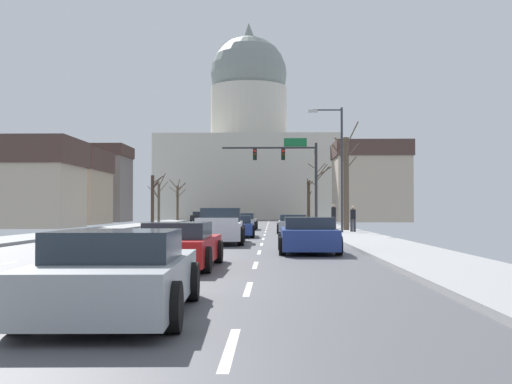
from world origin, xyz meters
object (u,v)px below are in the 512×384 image
at_px(sedan_near_06, 118,275).
at_px(sedan_oncoming_00, 211,220).
at_px(sedan_oncoming_01, 218,218).
at_px(pickup_truck_near_03, 220,227).
at_px(pedestrian_01, 353,217).
at_px(signal_gantry, 290,164).
at_px(sedan_oncoming_03, 231,216).
at_px(sedan_near_00, 243,222).
at_px(street_lamp_right, 337,158).
at_px(sedan_oncoming_02, 200,217).
at_px(sedan_near_04, 308,236).
at_px(pedestrian_00, 334,215).
at_px(sedan_near_02, 236,227).
at_px(sedan_near_05, 180,246).
at_px(sedan_near_01, 293,224).

distance_m(sedan_near_06, sedan_oncoming_00, 48.53).
xyz_separation_m(sedan_oncoming_00, sedan_oncoming_01, (-0.09, 8.52, -0.00)).
relative_size(pickup_truck_near_03, pedestrian_01, 3.65).
height_order(sedan_near_06, sedan_oncoming_00, sedan_oncoming_00).
distance_m(signal_gantry, sedan_oncoming_03, 38.51).
height_order(sedan_near_00, sedan_near_06, sedan_near_00).
bearing_deg(street_lamp_right, sedan_oncoming_02, 107.88).
xyz_separation_m(sedan_near_04, sedan_oncoming_03, (-7.11, 67.73, -0.02)).
bearing_deg(pedestrian_00, sedan_oncoming_03, 102.93).
relative_size(street_lamp_right, sedan_near_02, 1.70).
height_order(signal_gantry, sedan_near_00, signal_gantry).
bearing_deg(pedestrian_01, signal_gantry, 105.39).
bearing_deg(sedan_near_02, signal_gantry, 78.65).
distance_m(street_lamp_right, sedan_near_04, 16.98).
xyz_separation_m(sedan_oncoming_03, pedestrian_00, (10.24, -44.61, 0.54)).
xyz_separation_m(street_lamp_right, sedan_near_05, (-6.36, -22.23, -4.08)).
height_order(sedan_near_04, sedan_oncoming_01, sedan_oncoming_01).
bearing_deg(sedan_near_01, sedan_near_02, -120.83).
distance_m(sedan_near_04, sedan_oncoming_01, 44.10).
xyz_separation_m(street_lamp_right, sedan_near_04, (-2.70, -16.27, -4.04)).
height_order(street_lamp_right, sedan_near_01, street_lamp_right).
relative_size(sedan_near_05, sedan_oncoming_03, 1.04).
xyz_separation_m(sedan_oncoming_00, pedestrian_00, (9.92, -11.91, 0.52)).
distance_m(pickup_truck_near_03, pedestrian_00, 18.32).
bearing_deg(pickup_truck_near_03, sedan_oncoming_02, 97.51).
height_order(sedan_near_05, sedan_oncoming_03, sedan_oncoming_03).
bearing_deg(sedan_near_00, signal_gantry, 51.72).
xyz_separation_m(sedan_near_04, sedan_oncoming_02, (-10.23, 56.35, 0.01)).
relative_size(sedan_near_05, sedan_oncoming_00, 1.02).
xyz_separation_m(sedan_near_01, sedan_oncoming_00, (-6.84, 16.64, 0.03)).
height_order(sedan_near_01, sedan_near_02, sedan_near_01).
distance_m(sedan_near_00, sedan_near_05, 31.52).
bearing_deg(signal_gantry, sedan_oncoming_01, 118.09).
bearing_deg(pedestrian_00, sedan_near_01, -123.07).
height_order(sedan_near_02, sedan_oncoming_02, sedan_oncoming_02).
bearing_deg(sedan_oncoming_00, pedestrian_00, -50.20).
relative_size(sedan_oncoming_02, pedestrian_01, 2.86).
height_order(signal_gantry, pedestrian_01, signal_gantry).
distance_m(signal_gantry, sedan_oncoming_01, 15.84).
xyz_separation_m(sedan_near_00, sedan_oncoming_02, (-6.78, 30.78, 0.02)).
height_order(pickup_truck_near_03, sedan_near_06, pickup_truck_near_03).
bearing_deg(sedan_near_06, sedan_near_05, 91.37).
xyz_separation_m(street_lamp_right, sedan_oncoming_03, (-9.81, 51.47, -4.06)).
height_order(sedan_near_00, sedan_oncoming_01, sedan_oncoming_01).
bearing_deg(sedan_near_01, pedestrian_01, -15.68).
bearing_deg(street_lamp_right, pickup_truck_near_03, -121.79).
height_order(sedan_near_05, pedestrian_00, pedestrian_00).
bearing_deg(sedan_oncoming_01, pickup_truck_near_03, -84.99).
bearing_deg(pedestrian_00, sedan_near_06, -100.27).
distance_m(sedan_oncoming_00, sedan_oncoming_03, 32.69).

